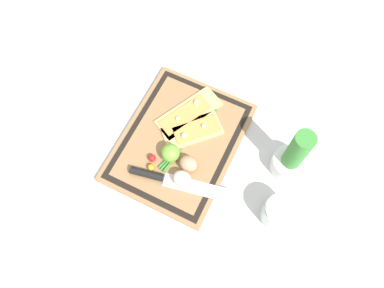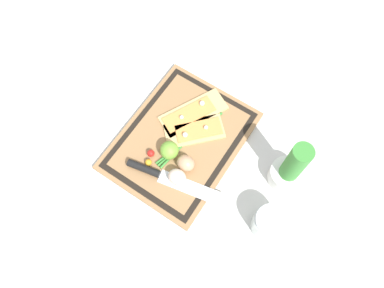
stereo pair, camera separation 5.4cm
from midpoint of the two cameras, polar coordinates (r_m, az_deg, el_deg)
name	(u,v)px [view 2 (the right image)]	position (r m, az deg, el deg)	size (l,w,h in m)	color
ground_plane	(181,142)	(1.14, -0.40, 0.30)	(6.00, 6.00, 0.00)	silver
cutting_board	(181,140)	(1.14, -0.41, 0.47)	(0.43, 0.33, 0.02)	#997047
pizza_slice_near	(192,113)	(1.16, 1.41, 4.67)	(0.22, 0.17, 0.02)	tan
pizza_slice_far	(195,131)	(1.13, 1.86, 1.91)	(0.19, 0.18, 0.02)	tan
knife	(159,175)	(1.08, -3.66, -4.76)	(0.09, 0.29, 0.02)	silver
egg_brown	(186,163)	(1.07, 0.47, -3.01)	(0.05, 0.05, 0.05)	tan
egg_pink	(177,177)	(1.06, -0.83, -5.13)	(0.05, 0.05, 0.05)	beige
lime	(169,150)	(1.08, -2.07, -1.04)	(0.06, 0.06, 0.06)	#70A838
cherry_tomato_red	(151,153)	(1.10, -4.91, -1.49)	(0.02, 0.02, 0.02)	red
cherry_tomato_yellow	(148,162)	(1.09, -5.25, -2.88)	(0.02, 0.02, 0.02)	gold
scallion_bunch	(190,138)	(1.13, 1.03, 0.91)	(0.26, 0.08, 0.01)	#388433
herb_pot	(290,170)	(1.08, 16.14, -3.89)	(0.10, 0.10, 0.21)	white
sauce_jar	(269,223)	(1.06, 13.15, -11.79)	(0.09, 0.09, 0.09)	silver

